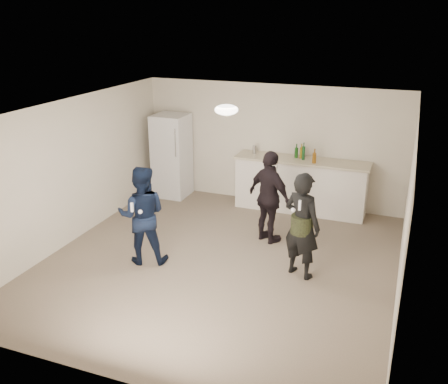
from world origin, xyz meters
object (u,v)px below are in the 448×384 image
(fridge, at_px, (172,156))
(spectator, at_px, (270,197))
(counter, at_px, (300,186))
(shaker, at_px, (255,149))
(woman, at_px, (302,225))
(man, at_px, (142,215))

(fridge, relative_size, spectator, 1.09)
(counter, distance_m, spectator, 1.65)
(fridge, xyz_separation_m, shaker, (1.83, 0.16, 0.28))
(counter, height_order, fridge, fridge)
(fridge, distance_m, shaker, 1.86)
(fridge, xyz_separation_m, woman, (3.44, -2.54, -0.07))
(fridge, height_order, woman, fridge)
(counter, bearing_deg, spectator, -96.77)
(woman, relative_size, spectator, 1.01)
(counter, xyz_separation_m, man, (-1.88, -3.07, 0.28))
(woman, height_order, spectator, woman)
(shaker, xyz_separation_m, spectator, (0.82, -1.70, -0.35))
(shaker, distance_m, spectator, 1.92)
(shaker, relative_size, spectator, 0.10)
(counter, xyz_separation_m, woman, (0.60, -2.61, 0.31))
(man, relative_size, woman, 0.97)
(fridge, height_order, spectator, fridge)
(counter, bearing_deg, fridge, -178.59)
(man, height_order, spectator, spectator)
(counter, bearing_deg, woman, -77.11)
(fridge, relative_size, woman, 1.08)
(fridge, height_order, man, fridge)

